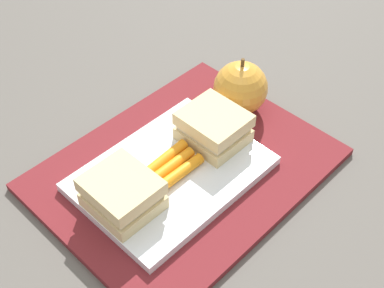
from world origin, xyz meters
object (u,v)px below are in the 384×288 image
food_tray (171,173)px  sandwich_half_right (214,127)px  apple (240,88)px  sandwich_half_left (122,194)px  carrot_sticks_bundle (171,167)px

food_tray → sandwich_half_right: (0.08, 0.00, 0.03)m
sandwich_half_right → apple: (0.08, 0.02, 0.00)m
food_tray → sandwich_half_right: 0.08m
sandwich_half_left → sandwich_half_right: bearing=0.0°
food_tray → carrot_sticks_bundle: (-0.00, 0.00, 0.01)m
food_tray → sandwich_half_left: sandwich_half_left is taller
sandwich_half_left → apple: size_ratio=0.91×
food_tray → apple: (0.16, 0.02, 0.03)m
sandwich_half_left → apple: apple is taller
food_tray → sandwich_half_left: size_ratio=2.88×
sandwich_half_right → apple: 0.09m
food_tray → sandwich_half_left: 0.08m
food_tray → sandwich_half_right: size_ratio=2.88×
food_tray → carrot_sticks_bundle: carrot_sticks_bundle is taller
sandwich_half_right → carrot_sticks_bundle: sandwich_half_right is taller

